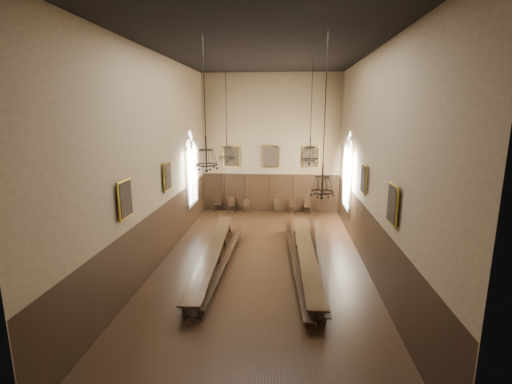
# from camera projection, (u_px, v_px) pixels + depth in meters

# --- Properties ---
(floor) EXTENTS (9.00, 18.00, 0.02)m
(floor) POSITION_uv_depth(u_px,v_px,m) (262.00, 265.00, 16.27)
(floor) COLOR black
(floor) RESTS_ON ground
(ceiling) EXTENTS (9.00, 18.00, 0.02)m
(ceiling) POSITION_uv_depth(u_px,v_px,m) (263.00, 47.00, 14.37)
(ceiling) COLOR black
(ceiling) RESTS_ON ground
(wall_back) EXTENTS (9.00, 0.02, 9.00)m
(wall_back) POSITION_uv_depth(u_px,v_px,m) (271.00, 144.00, 24.10)
(wall_back) COLOR #7E674E
(wall_back) RESTS_ON ground
(wall_front) EXTENTS (9.00, 0.02, 9.00)m
(wall_front) POSITION_uv_depth(u_px,v_px,m) (229.00, 231.00, 6.54)
(wall_front) COLOR #7E674E
(wall_front) RESTS_ON ground
(wall_left) EXTENTS (0.02, 18.00, 9.00)m
(wall_left) POSITION_uv_depth(u_px,v_px,m) (156.00, 162.00, 15.68)
(wall_left) COLOR #7E674E
(wall_left) RESTS_ON ground
(wall_right) EXTENTS (0.02, 18.00, 9.00)m
(wall_right) POSITION_uv_depth(u_px,v_px,m) (373.00, 164.00, 14.96)
(wall_right) COLOR #7E674E
(wall_right) RESTS_ON ground
(wainscot_panelling) EXTENTS (9.00, 18.00, 2.50)m
(wainscot_panelling) POSITION_uv_depth(u_px,v_px,m) (262.00, 237.00, 16.01)
(wainscot_panelling) COLOR black
(wainscot_panelling) RESTS_ON floor
(table_left) EXTENTS (1.10, 9.84, 0.77)m
(table_left) POSITION_uv_depth(u_px,v_px,m) (214.00, 257.00, 16.14)
(table_left) COLOR black
(table_left) RESTS_ON floor
(table_right) EXTENTS (0.94, 9.96, 0.78)m
(table_right) POSITION_uv_depth(u_px,v_px,m) (306.00, 258.00, 15.94)
(table_right) COLOR black
(table_right) RESTS_ON floor
(bench_left_outer) EXTENTS (0.51, 9.07, 0.41)m
(bench_left_outer) POSITION_uv_depth(u_px,v_px,m) (206.00, 257.00, 16.43)
(bench_left_outer) COLOR black
(bench_left_outer) RESTS_ON floor
(bench_left_inner) EXTENTS (0.46, 9.12, 0.41)m
(bench_left_inner) POSITION_uv_depth(u_px,v_px,m) (226.00, 259.00, 16.17)
(bench_left_inner) COLOR black
(bench_left_inner) RESTS_ON floor
(bench_right_inner) EXTENTS (0.94, 10.13, 0.46)m
(bench_right_inner) POSITION_uv_depth(u_px,v_px,m) (294.00, 261.00, 15.95)
(bench_right_inner) COLOR black
(bench_right_inner) RESTS_ON floor
(bench_right_outer) EXTENTS (0.85, 10.24, 0.46)m
(bench_right_outer) POSITION_uv_depth(u_px,v_px,m) (321.00, 258.00, 16.20)
(bench_right_outer) COLOR black
(bench_right_outer) RESTS_ON floor
(chair_0) EXTENTS (0.47, 0.47, 1.04)m
(chair_0) POSITION_uv_depth(u_px,v_px,m) (217.00, 207.00, 24.86)
(chair_0) COLOR black
(chair_0) RESTS_ON floor
(chair_1) EXTENTS (0.49, 0.49, 1.01)m
(chair_1) POSITION_uv_depth(u_px,v_px,m) (231.00, 208.00, 24.70)
(chair_1) COLOR black
(chair_1) RESTS_ON floor
(chair_2) EXTENTS (0.49, 0.49, 0.89)m
(chair_2) POSITION_uv_depth(u_px,v_px,m) (247.00, 208.00, 24.67)
(chair_2) COLOR black
(chair_2) RESTS_ON floor
(chair_4) EXTENTS (0.46, 0.46, 0.88)m
(chair_4) POSITION_uv_depth(u_px,v_px,m) (277.00, 209.00, 24.54)
(chair_4) COLOR black
(chair_4) RESTS_ON floor
(chair_5) EXTENTS (0.43, 0.43, 0.92)m
(chair_5) POSITION_uv_depth(u_px,v_px,m) (292.00, 209.00, 24.44)
(chair_5) COLOR black
(chair_5) RESTS_ON floor
(chair_6) EXTENTS (0.44, 0.44, 0.99)m
(chair_6) POSITION_uv_depth(u_px,v_px,m) (308.00, 209.00, 24.39)
(chair_6) COLOR black
(chair_6) RESTS_ON floor
(chandelier_back_left) EXTENTS (0.79, 0.79, 4.76)m
(chandelier_back_left) POSITION_uv_depth(u_px,v_px,m) (227.00, 150.00, 18.06)
(chandelier_back_left) COLOR black
(chandelier_back_left) RESTS_ON ceiling
(chandelier_back_right) EXTENTS (0.87, 0.87, 4.82)m
(chandelier_back_right) POSITION_uv_depth(u_px,v_px,m) (310.00, 153.00, 17.72)
(chandelier_back_right) COLOR black
(chandelier_back_right) RESTS_ON ceiling
(chandelier_front_left) EXTENTS (0.78, 0.78, 4.34)m
(chandelier_front_left) POSITION_uv_depth(u_px,v_px,m) (206.00, 156.00, 12.60)
(chandelier_front_left) COLOR black
(chandelier_front_left) RESTS_ON ceiling
(chandelier_front_right) EXTENTS (0.76, 0.76, 5.19)m
(chandelier_front_right) POSITION_uv_depth(u_px,v_px,m) (322.00, 180.00, 12.28)
(chandelier_front_right) COLOR black
(chandelier_front_right) RESTS_ON ceiling
(portrait_back_0) EXTENTS (1.10, 0.12, 1.40)m
(portrait_back_0) POSITION_uv_depth(u_px,v_px,m) (231.00, 156.00, 24.35)
(portrait_back_0) COLOR #B7922C
(portrait_back_0) RESTS_ON wall_back
(portrait_back_1) EXTENTS (1.10, 0.12, 1.40)m
(portrait_back_1) POSITION_uv_depth(u_px,v_px,m) (271.00, 157.00, 24.14)
(portrait_back_1) COLOR #B7922C
(portrait_back_1) RESTS_ON wall_back
(portrait_back_2) EXTENTS (1.10, 0.12, 1.40)m
(portrait_back_2) POSITION_uv_depth(u_px,v_px,m) (311.00, 157.00, 23.93)
(portrait_back_2) COLOR #B7922C
(portrait_back_2) RESTS_ON wall_back
(portrait_left_0) EXTENTS (0.12, 1.00, 1.30)m
(portrait_left_0) POSITION_uv_depth(u_px,v_px,m) (167.00, 176.00, 16.81)
(portrait_left_0) COLOR #B7922C
(portrait_left_0) RESTS_ON wall_left
(portrait_left_1) EXTENTS (0.12, 1.00, 1.30)m
(portrait_left_1) POSITION_uv_depth(u_px,v_px,m) (125.00, 199.00, 12.43)
(portrait_left_1) COLOR #B7922C
(portrait_left_1) RESTS_ON wall_left
(portrait_right_0) EXTENTS (0.12, 1.00, 1.30)m
(portrait_right_0) POSITION_uv_depth(u_px,v_px,m) (364.00, 179.00, 16.12)
(portrait_right_0) COLOR #B7922C
(portrait_right_0) RESTS_ON wall_right
(portrait_right_1) EXTENTS (0.12, 1.00, 1.30)m
(portrait_right_1) POSITION_uv_depth(u_px,v_px,m) (393.00, 204.00, 11.73)
(portrait_right_1) COLOR #B7922C
(portrait_right_1) RESTS_ON wall_right
(window_right) EXTENTS (0.20, 2.20, 4.60)m
(window_right) POSITION_uv_depth(u_px,v_px,m) (348.00, 170.00, 20.56)
(window_right) COLOR white
(window_right) RESTS_ON wall_right
(window_left) EXTENTS (0.20, 2.20, 4.60)m
(window_left) POSITION_uv_depth(u_px,v_px,m) (191.00, 168.00, 21.26)
(window_left) COLOR white
(window_left) RESTS_ON wall_left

